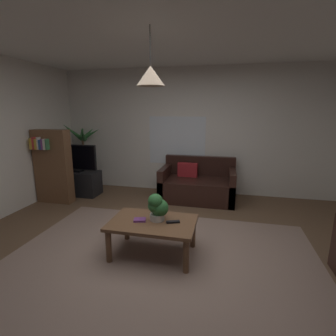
% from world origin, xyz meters
% --- Properties ---
extents(floor, '(5.75, 5.32, 0.02)m').
position_xyz_m(floor, '(0.00, 0.00, -0.01)').
color(floor, brown).
rests_on(floor, ground).
extents(rug, '(3.74, 2.92, 0.01)m').
position_xyz_m(rug, '(0.00, -0.20, 0.00)').
color(rug, gray).
rests_on(rug, ground).
extents(wall_back, '(5.87, 0.06, 2.61)m').
position_xyz_m(wall_back, '(0.00, 2.69, 1.31)').
color(wall_back, silver).
rests_on(wall_back, ground).
extents(ceiling, '(5.75, 5.32, 0.02)m').
position_xyz_m(ceiling, '(0.00, 0.00, 2.62)').
color(ceiling, white).
extents(window_pane, '(1.21, 0.01, 1.02)m').
position_xyz_m(window_pane, '(-0.35, 2.66, 1.11)').
color(window_pane, white).
extents(couch_under_window, '(1.44, 0.85, 0.82)m').
position_xyz_m(couch_under_window, '(0.17, 2.17, 0.27)').
color(couch_under_window, black).
rests_on(couch_under_window, ground).
extents(coffee_table, '(1.04, 0.68, 0.44)m').
position_xyz_m(coffee_table, '(-0.13, 0.04, 0.37)').
color(coffee_table, brown).
rests_on(coffee_table, ground).
extents(book_on_table_0, '(0.16, 0.14, 0.03)m').
position_xyz_m(book_on_table_0, '(-0.29, 0.01, 0.45)').
color(book_on_table_0, '#72387F').
rests_on(book_on_table_0, coffee_table).
extents(remote_on_table_0, '(0.17, 0.10, 0.02)m').
position_xyz_m(remote_on_table_0, '(0.12, 0.05, 0.45)').
color(remote_on_table_0, black).
rests_on(remote_on_table_0, coffee_table).
extents(potted_plant_on_table, '(0.24, 0.23, 0.34)m').
position_xyz_m(potted_plant_on_table, '(-0.08, 0.08, 0.61)').
color(potted_plant_on_table, beige).
rests_on(potted_plant_on_table, coffee_table).
extents(tv_stand, '(0.90, 0.44, 0.50)m').
position_xyz_m(tv_stand, '(-2.32, 1.91, 0.25)').
color(tv_stand, black).
rests_on(tv_stand, ground).
extents(tv, '(0.91, 0.16, 0.56)m').
position_xyz_m(tv, '(-2.32, 1.89, 0.79)').
color(tv, black).
rests_on(tv, tv_stand).
extents(potted_palm_corner, '(0.85, 0.81, 1.52)m').
position_xyz_m(potted_palm_corner, '(-2.46, 2.41, 0.68)').
color(potted_palm_corner, brown).
rests_on(potted_palm_corner, ground).
extents(bookshelf_corner, '(0.70, 0.31, 1.40)m').
position_xyz_m(bookshelf_corner, '(-2.51, 1.40, 0.72)').
color(bookshelf_corner, brown).
rests_on(bookshelf_corner, ground).
extents(pendant_lamp, '(0.31, 0.31, 0.60)m').
position_xyz_m(pendant_lamp, '(-0.13, 0.04, 2.11)').
color(pendant_lamp, black).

